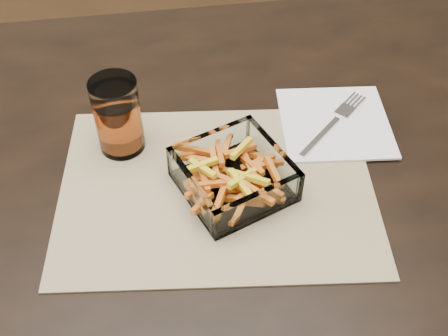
{
  "coord_description": "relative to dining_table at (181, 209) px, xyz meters",
  "views": [
    {
      "loc": [
        -0.02,
        -0.56,
        1.36
      ],
      "look_at": [
        0.07,
        -0.03,
        0.78
      ],
      "focal_mm": 45.0,
      "sensor_mm": 36.0,
      "label": 1
    }
  ],
  "objects": [
    {
      "name": "tumbler",
      "position": [
        -0.08,
        0.07,
        0.15
      ],
      "size": [
        0.07,
        0.07,
        0.12
      ],
      "color": "white",
      "rests_on": "placemat"
    },
    {
      "name": "placemat",
      "position": [
        0.05,
        -0.04,
        0.09
      ],
      "size": [
        0.48,
        0.38,
        0.0
      ],
      "primitive_type": "cube",
      "rotation": [
        0.0,
        0.0,
        -0.11
      ],
      "color": "tan",
      "rests_on": "dining_table"
    },
    {
      "name": "fork",
      "position": [
        0.26,
        0.06,
        0.1
      ],
      "size": [
        0.14,
        0.14,
        0.0
      ],
      "rotation": [
        0.0,
        0.0,
        -0.82
      ],
      "color": "silver",
      "rests_on": "napkin"
    },
    {
      "name": "napkin",
      "position": [
        0.26,
        0.07,
        0.09
      ],
      "size": [
        0.19,
        0.19,
        0.0
      ],
      "primitive_type": "cube",
      "rotation": [
        0.0,
        0.0,
        -0.1
      ],
      "color": "white",
      "rests_on": "placemat"
    },
    {
      "name": "dining_table",
      "position": [
        0.0,
        0.0,
        0.0
      ],
      "size": [
        1.6,
        0.9,
        0.75
      ],
      "color": "black",
      "rests_on": "ground"
    },
    {
      "name": "glass_bowl",
      "position": [
        0.08,
        -0.04,
        0.11
      ],
      "size": [
        0.18,
        0.18,
        0.05
      ],
      "rotation": [
        0.0,
        0.0,
        0.37
      ],
      "color": "white",
      "rests_on": "placemat"
    }
  ]
}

